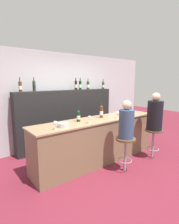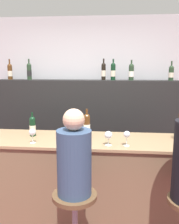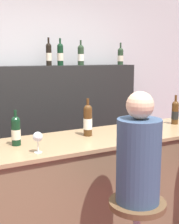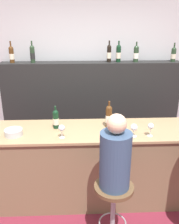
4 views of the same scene
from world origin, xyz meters
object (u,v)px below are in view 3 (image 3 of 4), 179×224
wine_bottle_counter_1 (88,120)px  wine_bottle_backbar_4 (81,55)px  wine_bottle_counter_0 (16,131)px  wine_bottle_counter_2 (175,112)px  bar_stool_left (137,221)px  wine_glass_3 (147,123)px  wine_glass_1 (38,137)px  guest_seated_left (139,155)px  wine_bottle_backbar_2 (49,54)px  wine_bottle_backbar_3 (60,54)px  wine_bottle_backbar_5 (120,56)px  wine_glass_2 (129,127)px

wine_bottle_counter_1 → wine_bottle_backbar_4: size_ratio=1.06×
wine_bottle_counter_0 → wine_bottle_counter_2: size_ratio=0.93×
wine_bottle_backbar_4 → bar_stool_left: wine_bottle_backbar_4 is taller
wine_bottle_counter_2 → wine_glass_3: 0.64m
wine_bottle_counter_1 → wine_bottle_backbar_4: bearing=65.5°
wine_glass_1 → bar_stool_left: bearing=-43.4°
guest_seated_left → wine_bottle_counter_1: bearing=88.1°
wine_bottle_backbar_2 → guest_seated_left: (-0.16, -2.02, -0.68)m
wine_bottle_backbar_2 → bar_stool_left: size_ratio=0.48×
wine_bottle_backbar_3 → wine_bottle_backbar_4: size_ratio=1.05×
wine_bottle_counter_0 → wine_glass_1: (0.09, -0.27, -0.01)m
wine_bottle_backbar_5 → wine_glass_2: wine_bottle_backbar_5 is taller
wine_bottle_counter_2 → wine_bottle_backbar_5: wine_bottle_backbar_5 is taller
wine_bottle_counter_1 → wine_glass_1: bearing=-154.5°
wine_bottle_backbar_5 → wine_glass_2: bearing=-121.5°
wine_bottle_counter_1 → wine_bottle_backbar_4: (0.57, 1.25, 0.57)m
wine_glass_3 → guest_seated_left: 0.69m
wine_glass_3 → bar_stool_left: size_ratio=0.22×
wine_bottle_backbar_2 → bar_stool_left: bearing=-94.5°
wine_bottle_backbar_3 → bar_stool_left: wine_bottle_backbar_3 is taller
wine_glass_1 → wine_glass_3: bearing=0.0°
wine_bottle_backbar_2 → guest_seated_left: wine_bottle_backbar_2 is taller
wine_glass_1 → wine_glass_3: (1.00, 0.00, 0.00)m
wine_bottle_counter_0 → wine_glass_2: 0.93m
wine_bottle_backbar_4 → wine_bottle_backbar_5: wine_bottle_backbar_4 is taller
wine_bottle_counter_2 → wine_glass_2: bearing=-161.1°
guest_seated_left → wine_bottle_backbar_5: bearing=59.1°
wine_bottle_counter_0 → wine_bottle_backbar_4: wine_bottle_backbar_4 is taller
wine_glass_1 → guest_seated_left: guest_seated_left is taller
wine_bottle_backbar_5 → wine_glass_1: wine_bottle_backbar_5 is taller
wine_bottle_counter_1 → wine_bottle_backbar_3: 1.41m
wine_glass_2 → wine_bottle_counter_2: bearing=18.9°
wine_bottle_backbar_2 → wine_bottle_counter_0: bearing=-121.8°
wine_bottle_backbar_2 → wine_glass_3: wine_bottle_backbar_2 is taller
wine_bottle_counter_0 → wine_bottle_counter_1: 0.64m
wine_bottle_backbar_3 → bar_stool_left: 2.35m
wine_bottle_counter_2 → wine_glass_1: size_ratio=1.96×
wine_bottle_backbar_3 → wine_glass_2: bearing=-91.2°
wine_glass_3 → bar_stool_left: (-0.47, -0.50, -0.56)m
wine_bottle_backbar_3 → wine_bottle_backbar_4: (0.29, 0.00, -0.01)m
wine_bottle_counter_2 → wine_glass_2: (-0.78, -0.27, -0.02)m
wine_bottle_backbar_4 → bar_stool_left: (-0.60, -2.02, -1.15)m
wine_bottle_backbar_4 → guest_seated_left: (-0.60, -2.02, -0.68)m
wine_bottle_backbar_5 → guest_seated_left: 2.44m
wine_bottle_backbar_5 → guest_seated_left: (-1.21, -2.02, -0.66)m
wine_bottle_backbar_4 → wine_glass_2: wine_bottle_backbar_4 is taller
wine_bottle_backbar_4 → wine_glass_3: (-0.13, -1.52, -0.60)m
wine_bottle_backbar_3 → wine_bottle_counter_2: bearing=-59.2°
wine_glass_3 → wine_bottle_backbar_4: bearing=85.2°
wine_bottle_backbar_3 → wine_glass_2: 1.64m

